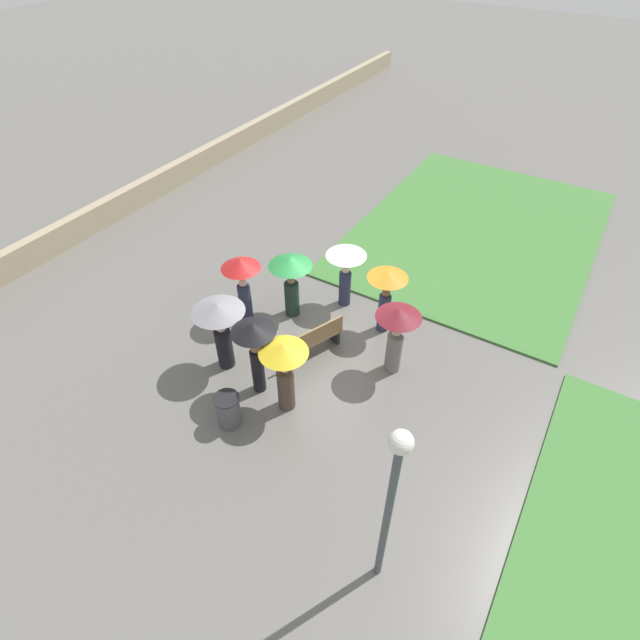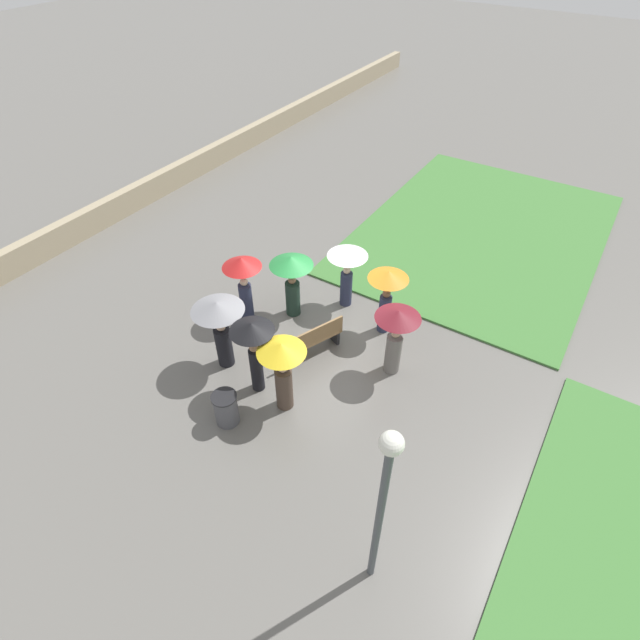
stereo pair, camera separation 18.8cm
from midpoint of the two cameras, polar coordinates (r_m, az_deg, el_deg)
The scene contains 14 objects.
ground_plane at distance 12.66m, azimuth 0.80°, elevation -1.45°, with size 90.00×90.00×0.00m, color #66635E.
lawn_patch_near at distance 17.26m, azimuth 18.29°, elevation 9.49°, with size 9.84×7.06×0.06m.
parapet_wall at distance 17.82m, azimuth -24.64°, elevation 10.19°, with size 45.00×0.35×0.82m.
park_bench at distance 11.83m, azimuth -0.29°, elevation -2.20°, with size 1.55×0.97×0.90m.
lamp_post at distance 7.10m, azimuth 8.03°, elevation -19.12°, with size 0.32×0.32×3.83m.
trash_bin at distance 10.68m, azimuth -10.19°, elevation -9.93°, with size 0.54×0.54×0.80m.
crowd_person_red at distance 12.43m, azimuth -8.37°, elevation 5.10°, with size 0.98×0.98×1.85m.
crowd_person_black at distance 10.46m, azimuth -7.11°, elevation -2.61°, with size 0.95×0.95×1.95m.
crowd_person_yellow at distance 10.16m, azimuth -3.78°, elevation -5.14°, with size 1.01×1.01×1.85m.
crowd_person_grey at distance 11.20m, azimuth -10.93°, elevation -0.08°, with size 1.18×1.18×1.86m.
crowd_person_maroon at distance 11.05m, azimuth 9.17°, elevation -1.28°, with size 1.01×1.01×1.81m.
crowd_person_green at distance 12.46m, azimuth -2.82°, elevation 5.30°, with size 1.10×1.10×1.78m.
crowd_person_orange at distance 12.02m, azimuth 8.13°, elevation 3.57°, with size 0.98×0.98×1.83m.
crowd_person_white at distance 12.76m, azimuth 3.55°, elevation 6.50°, with size 1.04×1.04×1.78m.
Camera 2 is at (7.84, 4.88, 8.66)m, focal length 28.00 mm.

